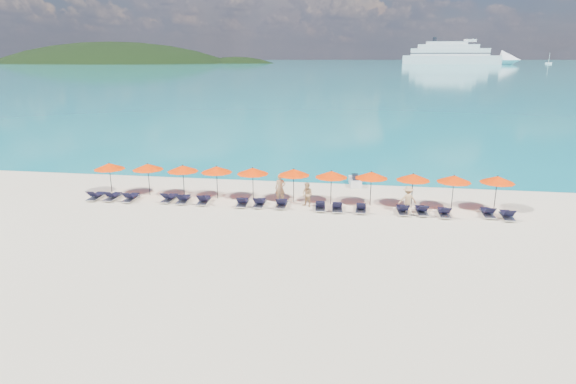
# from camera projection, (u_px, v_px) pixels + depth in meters

# --- Properties ---
(ground) EXTENTS (1400.00, 1400.00, 0.00)m
(ground) POSITION_uv_depth(u_px,v_px,m) (280.00, 227.00, 27.21)
(ground) COLOR beige
(sea) EXTENTS (1600.00, 1300.00, 0.01)m
(sea) POSITION_uv_depth(u_px,v_px,m) (362.00, 62.00, 654.44)
(sea) COLOR #1FA9B2
(sea) RESTS_ON ground
(headland_main) EXTENTS (374.00, 242.00, 126.50)m
(headland_main) POSITION_uv_depth(u_px,v_px,m) (115.00, 95.00, 595.07)
(headland_main) COLOR black
(headland_main) RESTS_ON ground
(headland_small) EXTENTS (162.00, 126.00, 85.50)m
(headland_small) POSITION_uv_depth(u_px,v_px,m) (237.00, 93.00, 591.12)
(headland_small) COLOR black
(headland_small) RESTS_ON ground
(cruise_ship) EXTENTS (121.13, 26.41, 33.46)m
(cruise_ship) POSITION_uv_depth(u_px,v_px,m) (461.00, 56.00, 510.71)
(cruise_ship) COLOR silver
(cruise_ship) RESTS_ON ground
(sailboat_near) EXTENTS (6.53, 2.18, 11.98)m
(sailboat_near) POSITION_uv_depth(u_px,v_px,m) (549.00, 63.00, 530.95)
(sailboat_near) COLOR silver
(sailboat_near) RESTS_ON ground
(jetski) EXTENTS (1.05, 2.21, 0.76)m
(jetski) POSITION_uv_depth(u_px,v_px,m) (355.00, 181.00, 35.83)
(jetski) COLOR silver
(jetski) RESTS_ON ground
(beachgoer_a) EXTENTS (0.72, 0.50, 1.88)m
(beachgoer_a) POSITION_uv_depth(u_px,v_px,m) (280.00, 188.00, 31.54)
(beachgoer_a) COLOR tan
(beachgoer_a) RESTS_ON ground
(beachgoer_b) EXTENTS (0.88, 0.76, 1.57)m
(beachgoer_b) POSITION_uv_depth(u_px,v_px,m) (307.00, 195.00, 30.62)
(beachgoer_b) COLOR tan
(beachgoer_b) RESTS_ON ground
(beachgoer_c) EXTENTS (1.15, 0.65, 1.69)m
(beachgoer_c) POSITION_uv_depth(u_px,v_px,m) (408.00, 200.00, 29.40)
(beachgoer_c) COLOR tan
(beachgoer_c) RESTS_ON ground
(umbrella_0) EXTENTS (2.10, 2.10, 2.28)m
(umbrella_0) POSITION_uv_depth(u_px,v_px,m) (109.00, 166.00, 32.98)
(umbrella_0) COLOR black
(umbrella_0) RESTS_ON ground
(umbrella_1) EXTENTS (2.10, 2.10, 2.28)m
(umbrella_1) POSITION_uv_depth(u_px,v_px,m) (148.00, 167.00, 32.81)
(umbrella_1) COLOR black
(umbrella_1) RESTS_ON ground
(umbrella_2) EXTENTS (2.10, 2.10, 2.28)m
(umbrella_2) POSITION_uv_depth(u_px,v_px,m) (183.00, 168.00, 32.33)
(umbrella_2) COLOR black
(umbrella_2) RESTS_ON ground
(umbrella_3) EXTENTS (2.10, 2.10, 2.28)m
(umbrella_3) POSITION_uv_depth(u_px,v_px,m) (217.00, 169.00, 32.05)
(umbrella_3) COLOR black
(umbrella_3) RESTS_ON ground
(umbrella_4) EXTENTS (2.10, 2.10, 2.28)m
(umbrella_4) POSITION_uv_depth(u_px,v_px,m) (253.00, 171.00, 31.64)
(umbrella_4) COLOR black
(umbrella_4) RESTS_ON ground
(umbrella_5) EXTENTS (2.10, 2.10, 2.28)m
(umbrella_5) POSITION_uv_depth(u_px,v_px,m) (294.00, 172.00, 31.30)
(umbrella_5) COLOR black
(umbrella_5) RESTS_ON ground
(umbrella_6) EXTENTS (2.10, 2.10, 2.28)m
(umbrella_6) POSITION_uv_depth(u_px,v_px,m) (331.00, 174.00, 30.76)
(umbrella_6) COLOR black
(umbrella_6) RESTS_ON ground
(umbrella_7) EXTENTS (2.10, 2.10, 2.28)m
(umbrella_7) POSITION_uv_depth(u_px,v_px,m) (371.00, 175.00, 30.55)
(umbrella_7) COLOR black
(umbrella_7) RESTS_ON ground
(umbrella_8) EXTENTS (2.10, 2.10, 2.28)m
(umbrella_8) POSITION_uv_depth(u_px,v_px,m) (413.00, 177.00, 30.04)
(umbrella_8) COLOR black
(umbrella_8) RESTS_ON ground
(umbrella_9) EXTENTS (2.10, 2.10, 2.28)m
(umbrella_9) POSITION_uv_depth(u_px,v_px,m) (454.00, 179.00, 29.62)
(umbrella_9) COLOR black
(umbrella_9) RESTS_ON ground
(umbrella_10) EXTENTS (2.10, 2.10, 2.28)m
(umbrella_10) POSITION_uv_depth(u_px,v_px,m) (497.00, 179.00, 29.45)
(umbrella_10) COLOR black
(umbrella_10) RESTS_ON ground
(lounger_0) EXTENTS (0.69, 1.72, 0.66)m
(lounger_0) POSITION_uv_depth(u_px,v_px,m) (96.00, 196.00, 32.32)
(lounger_0) COLOR silver
(lounger_0) RESTS_ON ground
(lounger_1) EXTENTS (0.62, 1.70, 0.66)m
(lounger_1) POSITION_uv_depth(u_px,v_px,m) (113.00, 196.00, 32.22)
(lounger_1) COLOR silver
(lounger_1) RESTS_ON ground
(lounger_2) EXTENTS (0.65, 1.71, 0.66)m
(lounger_2) POSITION_uv_depth(u_px,v_px,m) (131.00, 197.00, 31.99)
(lounger_2) COLOR silver
(lounger_2) RESTS_ON ground
(lounger_3) EXTENTS (0.70, 1.73, 0.66)m
(lounger_3) POSITION_uv_depth(u_px,v_px,m) (169.00, 198.00, 31.87)
(lounger_3) COLOR silver
(lounger_3) RESTS_ON ground
(lounger_4) EXTENTS (0.74, 1.74, 0.66)m
(lounger_4) POSITION_uv_depth(u_px,v_px,m) (183.00, 199.00, 31.61)
(lounger_4) COLOR silver
(lounger_4) RESTS_ON ground
(lounger_5) EXTENTS (0.75, 1.74, 0.66)m
(lounger_5) POSITION_uv_depth(u_px,v_px,m) (204.00, 200.00, 31.41)
(lounger_5) COLOR silver
(lounger_5) RESTS_ON ground
(lounger_6) EXTENTS (0.75, 1.74, 0.66)m
(lounger_6) POSITION_uv_depth(u_px,v_px,m) (243.00, 202.00, 30.93)
(lounger_6) COLOR silver
(lounger_6) RESTS_ON ground
(lounger_7) EXTENTS (0.65, 1.71, 0.66)m
(lounger_7) POSITION_uv_depth(u_px,v_px,m) (260.00, 203.00, 30.85)
(lounger_7) COLOR silver
(lounger_7) RESTS_ON ground
(lounger_8) EXTENTS (0.66, 1.71, 0.66)m
(lounger_8) POSITION_uv_depth(u_px,v_px,m) (282.00, 204.00, 30.67)
(lounger_8) COLOR silver
(lounger_8) RESTS_ON ground
(lounger_9) EXTENTS (0.77, 1.75, 0.66)m
(lounger_9) POSITION_uv_depth(u_px,v_px,m) (320.00, 206.00, 30.17)
(lounger_9) COLOR silver
(lounger_9) RESTS_ON ground
(lounger_10) EXTENTS (0.75, 1.74, 0.66)m
(lounger_10) POSITION_uv_depth(u_px,v_px,m) (337.00, 207.00, 29.96)
(lounger_10) COLOR silver
(lounger_10) RESTS_ON ground
(lounger_11) EXTENTS (0.64, 1.71, 0.66)m
(lounger_11) POSITION_uv_depth(u_px,v_px,m) (361.00, 208.00, 29.78)
(lounger_11) COLOR silver
(lounger_11) RESTS_ON ground
(lounger_12) EXTENTS (0.77, 1.75, 0.66)m
(lounger_12) POSITION_uv_depth(u_px,v_px,m) (403.00, 210.00, 29.43)
(lounger_12) COLOR silver
(lounger_12) RESTS_ON ground
(lounger_13) EXTENTS (0.73, 1.74, 0.66)m
(lounger_13) POSITION_uv_depth(u_px,v_px,m) (422.00, 210.00, 29.32)
(lounger_13) COLOR silver
(lounger_13) RESTS_ON ground
(lounger_14) EXTENTS (0.66, 1.71, 0.66)m
(lounger_14) POSITION_uv_depth(u_px,v_px,m) (444.00, 212.00, 28.94)
(lounger_14) COLOR silver
(lounger_14) RESTS_ON ground
(lounger_15) EXTENTS (0.62, 1.70, 0.66)m
(lounger_15) POSITION_uv_depth(u_px,v_px,m) (488.00, 213.00, 28.91)
(lounger_15) COLOR silver
(lounger_15) RESTS_ON ground
(lounger_16) EXTENTS (0.69, 1.72, 0.66)m
(lounger_16) POSITION_uv_depth(u_px,v_px,m) (507.00, 215.00, 28.45)
(lounger_16) COLOR silver
(lounger_16) RESTS_ON ground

